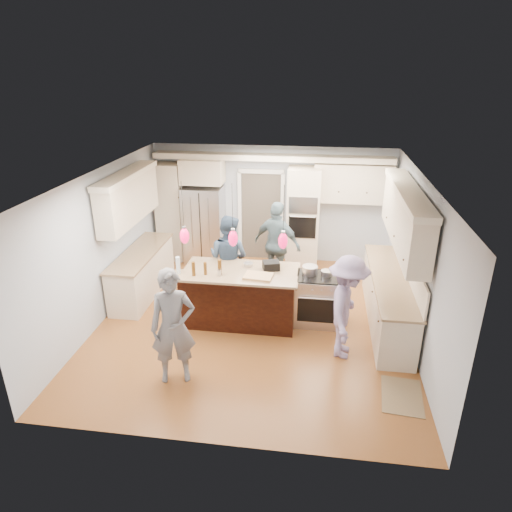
{
  "coord_description": "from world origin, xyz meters",
  "views": [
    {
      "loc": [
        1.06,
        -7.21,
        4.37
      ],
      "look_at": [
        0.0,
        0.35,
        1.15
      ],
      "focal_mm": 32.0,
      "sensor_mm": 36.0,
      "label": 1
    }
  ],
  "objects": [
    {
      "name": "ground_plane",
      "position": [
        0.0,
        0.0,
        0.0
      ],
      "size": [
        6.0,
        6.0,
        0.0
      ],
      "primitive_type": "plane",
      "color": "#9B592A",
      "rests_on": "ground"
    },
    {
      "name": "room_shell",
      "position": [
        0.0,
        0.0,
        1.82
      ],
      "size": [
        5.54,
        6.04,
        2.72
      ],
      "color": "#B2BCC6",
      "rests_on": "ground"
    },
    {
      "name": "refrigerator",
      "position": [
        -1.55,
        2.64,
        0.9
      ],
      "size": [
        0.9,
        0.7,
        1.8
      ],
      "primitive_type": "cube",
      "color": "#B7B7BC",
      "rests_on": "ground"
    },
    {
      "name": "oven_column",
      "position": [
        0.75,
        2.67,
        1.15
      ],
      "size": [
        0.72,
        0.69,
        2.3
      ],
      "color": "beige",
      "rests_on": "ground"
    },
    {
      "name": "back_upper_cabinets",
      "position": [
        -0.75,
        2.76,
        1.67
      ],
      "size": [
        5.3,
        0.61,
        2.54
      ],
      "color": "beige",
      "rests_on": "ground"
    },
    {
      "name": "right_counter_run",
      "position": [
        2.44,
        0.3,
        1.06
      ],
      "size": [
        0.64,
        3.1,
        2.51
      ],
      "color": "beige",
      "rests_on": "ground"
    },
    {
      "name": "left_cabinets",
      "position": [
        -2.44,
        0.8,
        1.06
      ],
      "size": [
        0.64,
        2.3,
        2.51
      ],
      "color": "beige",
      "rests_on": "ground"
    },
    {
      "name": "kitchen_island",
      "position": [
        -0.25,
        0.07,
        0.49
      ],
      "size": [
        2.1,
        1.46,
        1.12
      ],
      "color": "black",
      "rests_on": "ground"
    },
    {
      "name": "island_range",
      "position": [
        1.16,
        0.15,
        0.46
      ],
      "size": [
        0.82,
        0.71,
        0.92
      ],
      "color": "#B7B7BC",
      "rests_on": "ground"
    },
    {
      "name": "pendant_lights",
      "position": [
        -0.25,
        -0.51,
        1.8
      ],
      "size": [
        1.75,
        0.15,
        1.03
      ],
      "color": "black",
      "rests_on": "ground"
    },
    {
      "name": "person_bar_end",
      "position": [
        -0.9,
        -1.8,
        0.89
      ],
      "size": [
        0.75,
        0.6,
        1.78
      ],
      "primitive_type": "imported",
      "rotation": [
        0.0,
        0.0,
        0.3
      ],
      "color": "slate",
      "rests_on": "ground"
    },
    {
      "name": "person_far_left",
      "position": [
        -0.61,
        0.85,
        0.87
      ],
      "size": [
        1.02,
        0.9,
        1.73
      ],
      "primitive_type": "imported",
      "rotation": [
        0.0,
        0.0,
        2.79
      ],
      "color": "#334863",
      "rests_on": "ground"
    },
    {
      "name": "person_far_right",
      "position": [
        0.27,
        1.6,
        0.91
      ],
      "size": [
        1.15,
        0.84,
        1.81
      ],
      "primitive_type": "imported",
      "rotation": [
        0.0,
        0.0,
        2.72
      ],
      "color": "slate",
      "rests_on": "ground"
    },
    {
      "name": "person_range_side",
      "position": [
        1.6,
        -0.82,
        0.86
      ],
      "size": [
        0.8,
        1.19,
        1.71
      ],
      "primitive_type": "imported",
      "rotation": [
        0.0,
        0.0,
        1.42
      ],
      "color": "#9381AD",
      "rests_on": "ground"
    },
    {
      "name": "floor_rug",
      "position": [
        2.4,
        -1.76,
        0.01
      ],
      "size": [
        0.64,
        0.88,
        0.01
      ],
      "primitive_type": "cube",
      "rotation": [
        0.0,
        0.0,
        -0.1
      ],
      "color": "olive",
      "rests_on": "ground"
    },
    {
      "name": "water_bottle",
      "position": [
        -1.2,
        -0.51,
        1.27
      ],
      "size": [
        0.09,
        0.09,
        0.3
      ],
      "primitive_type": "cylinder",
      "rotation": [
        0.0,
        0.0,
        0.3
      ],
      "color": "silver",
      "rests_on": "kitchen_island"
    },
    {
      "name": "beer_bottle_a",
      "position": [
        -0.74,
        -0.49,
        1.23
      ],
      "size": [
        0.07,
        0.07,
        0.22
      ],
      "primitive_type": "cylinder",
      "rotation": [
        0.0,
        0.0,
        -0.25
      ],
      "color": "#4F2F0E",
      "rests_on": "kitchen_island"
    },
    {
      "name": "beer_bottle_b",
      "position": [
        -0.92,
        -0.55,
        1.24
      ],
      "size": [
        0.06,
        0.06,
        0.24
      ],
      "primitive_type": "cylinder",
      "rotation": [
        0.0,
        0.0,
        0.05
      ],
      "color": "#4F2F0E",
      "rests_on": "kitchen_island"
    },
    {
      "name": "beer_bottle_c",
      "position": [
        -0.5,
        -0.45,
        1.25
      ],
      "size": [
        0.09,
        0.09,
        0.27
      ],
      "primitive_type": "cylinder",
      "rotation": [
        0.0,
        0.0,
        -0.41
      ],
      "color": "#4F2F0E",
      "rests_on": "kitchen_island"
    },
    {
      "name": "drink_can",
      "position": [
        -0.49,
        -0.51,
        1.18
      ],
      "size": [
        0.08,
        0.08,
        0.12
      ],
      "primitive_type": "cylinder",
      "rotation": [
        0.0,
        0.0,
        0.37
      ],
      "color": "#B7B7BC",
      "rests_on": "kitchen_island"
    },
    {
      "name": "cutting_board",
      "position": [
        0.15,
        -0.47,
        1.14
      ],
      "size": [
        0.49,
        0.37,
        0.04
      ],
      "primitive_type": "cube",
      "rotation": [
        0.0,
        0.0,
        -0.1
      ],
      "color": "tan",
      "rests_on": "kitchen_island"
    },
    {
      "name": "pot_large",
      "position": [
        0.99,
        0.19,
        1.0
      ],
      "size": [
        0.27,
        0.27,
        0.16
      ],
      "primitive_type": "cylinder",
      "color": "#B7B7BC",
      "rests_on": "island_range"
    },
    {
      "name": "pot_small",
      "position": [
        1.28,
        0.18,
        0.97
      ],
      "size": [
        0.19,
        0.19,
        0.1
      ],
      "primitive_type": "cylinder",
      "color": "#B7B7BC",
      "rests_on": "island_range"
    }
  ]
}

